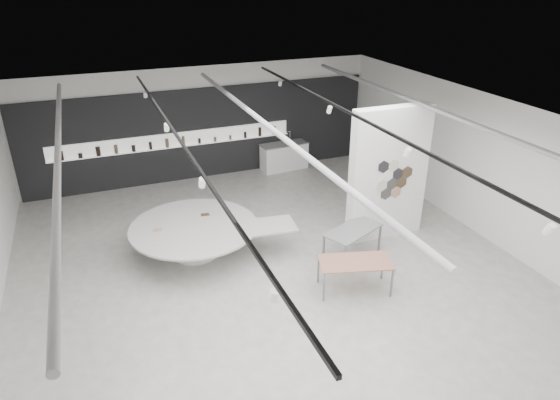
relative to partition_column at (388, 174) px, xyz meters
name	(u,v)px	position (x,y,z in m)	size (l,w,h in m)	color
room	(274,202)	(-3.59, -1.00, 0.27)	(12.02, 14.02, 3.82)	#B5B2AB
back_wall_display	(201,134)	(-3.58, 5.94, -0.26)	(11.80, 0.27, 3.10)	black
partition_column	(388,174)	(0.00, 0.00, 0.00)	(2.20, 0.38, 3.60)	white
display_island	(197,235)	(-4.97, 0.89, -1.27)	(4.28, 3.58, 0.82)	white
sample_table_wood	(355,263)	(-2.02, -1.97, -1.10)	(1.77, 1.21, 0.75)	#A26853
sample_table_stone	(353,232)	(-1.36, -0.69, -1.08)	(1.70, 1.31, 0.78)	gray
kitchen_counter	(284,156)	(-0.70, 5.54, -1.31)	(1.75, 0.80, 1.34)	white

